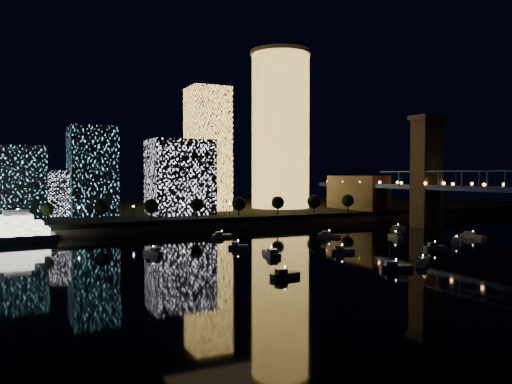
% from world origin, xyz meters
% --- Properties ---
extents(ground, '(520.00, 520.00, 0.00)m').
position_xyz_m(ground, '(0.00, 0.00, 0.00)').
color(ground, black).
rests_on(ground, ground).
extents(far_bank, '(420.00, 160.00, 5.00)m').
position_xyz_m(far_bank, '(0.00, 160.00, 2.50)').
color(far_bank, black).
rests_on(far_bank, ground).
extents(seawall, '(420.00, 6.00, 3.00)m').
position_xyz_m(seawall, '(0.00, 82.00, 1.50)').
color(seawall, '#6B5E4C').
rests_on(seawall, ground).
extents(tower_cylindrical, '(34.00, 34.00, 87.02)m').
position_xyz_m(tower_cylindrical, '(33.37, 128.28, 48.63)').
color(tower_cylindrical, '#FFBF51').
rests_on(tower_cylindrical, far_bank).
extents(tower_rectangular, '(20.01, 20.01, 63.66)m').
position_xyz_m(tower_rectangular, '(-10.10, 127.72, 36.83)').
color(tower_rectangular, '#FFBF51').
rests_on(tower_rectangular, far_bank).
extents(midrise_blocks, '(93.81, 40.46, 40.36)m').
position_xyz_m(midrise_blocks, '(-64.35, 120.25, 22.01)').
color(midrise_blocks, white).
rests_on(midrise_blocks, far_bank).
extents(motorboats, '(120.71, 82.34, 2.78)m').
position_xyz_m(motorboats, '(0.08, 14.78, 0.81)').
color(motorboats, silver).
rests_on(motorboats, ground).
extents(esplanade_trees, '(166.06, 6.75, 8.87)m').
position_xyz_m(esplanade_trees, '(-22.06, 88.00, 10.47)').
color(esplanade_trees, black).
rests_on(esplanade_trees, far_bank).
extents(street_lamps, '(132.70, 0.70, 5.65)m').
position_xyz_m(street_lamps, '(-34.00, 94.00, 9.02)').
color(street_lamps, black).
rests_on(street_lamps, far_bank).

